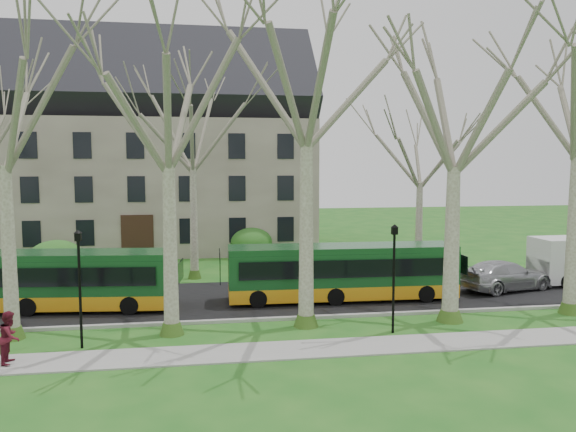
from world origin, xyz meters
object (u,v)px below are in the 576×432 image
(bus_lead, at_px, (49,280))
(sedan, at_px, (505,275))
(pedestrian_b, at_px, (10,337))
(bus_follow, at_px, (342,272))

(bus_lead, height_order, sedan, bus_lead)
(bus_lead, relative_size, pedestrian_b, 6.24)
(pedestrian_b, bearing_deg, bus_lead, 3.86)
(sedan, distance_m, pedestrian_b, 23.71)
(bus_follow, xyz_separation_m, sedan, (9.13, 0.73, -0.62))
(bus_lead, relative_size, bus_follow, 0.99)
(bus_lead, distance_m, pedestrian_b, 7.11)
(bus_lead, distance_m, sedan, 22.99)
(bus_lead, xyz_separation_m, bus_follow, (13.85, -0.21, 0.01))
(bus_lead, relative_size, sedan, 2.07)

